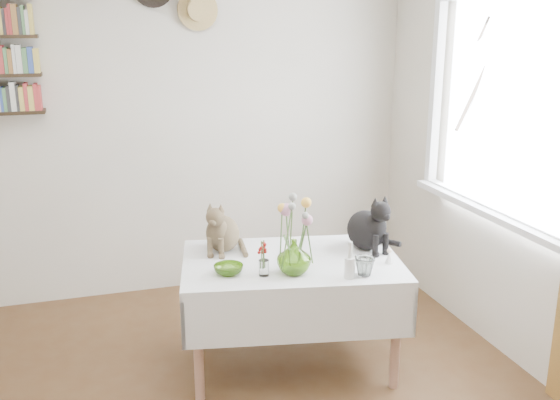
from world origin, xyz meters
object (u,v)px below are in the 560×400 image
object	(u,v)px
dining_table	(291,286)
black_cat	(366,220)
flower_vase	(294,257)
tabby_cat	(222,224)

from	to	relation	value
dining_table	black_cat	xyz separation A→B (m)	(0.48, 0.06, 0.34)
dining_table	flower_vase	world-z (taller)	flower_vase
tabby_cat	black_cat	size ratio (longest dim) A/B	0.92
black_cat	flower_vase	size ratio (longest dim) A/B	1.84
dining_table	black_cat	world-z (taller)	black_cat
tabby_cat	dining_table	bearing A→B (deg)	-7.39
tabby_cat	flower_vase	bearing A→B (deg)	-26.96
dining_table	tabby_cat	bearing A→B (deg)	141.41
dining_table	tabby_cat	distance (m)	0.54
tabby_cat	black_cat	distance (m)	0.85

